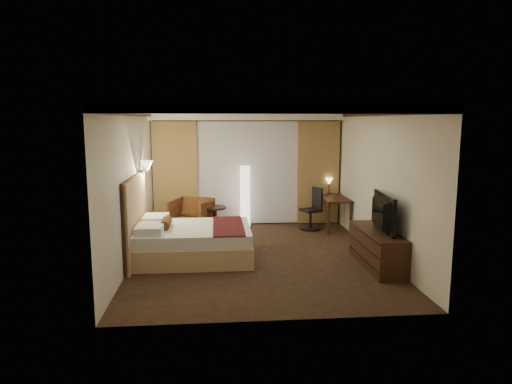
{
  "coord_description": "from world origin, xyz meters",
  "views": [
    {
      "loc": [
        -0.76,
        -8.14,
        2.51
      ],
      "look_at": [
        0.0,
        0.4,
        1.15
      ],
      "focal_mm": 32.0,
      "sensor_mm": 36.0,
      "label": 1
    }
  ],
  "objects": [
    {
      "name": "floor_lamp",
      "position": [
        -0.08,
        2.3,
        0.74
      ],
      "size": [
        0.31,
        0.31,
        1.47
      ],
      "primitive_type": null,
      "color": "white",
      "rests_on": "floor"
    },
    {
      "name": "back_wall",
      "position": [
        0.0,
        2.75,
        1.35
      ],
      "size": [
        4.5,
        0.02,
        2.7
      ],
      "primitive_type": "cube",
      "color": "beige",
      "rests_on": "floor"
    },
    {
      "name": "ceiling",
      "position": [
        0.0,
        0.0,
        2.7
      ],
      "size": [
        4.5,
        5.5,
        0.01
      ],
      "primitive_type": "cube",
      "color": "white",
      "rests_on": "back_wall"
    },
    {
      "name": "curtain_sheer",
      "position": [
        0.0,
        2.67,
        1.25
      ],
      "size": [
        2.48,
        0.04,
        2.45
      ],
      "primitive_type": "cube",
      "color": "silver",
      "rests_on": "back_wall"
    },
    {
      "name": "floor",
      "position": [
        0.0,
        0.0,
        0.0
      ],
      "size": [
        4.5,
        5.5,
        0.01
      ],
      "primitive_type": "cube",
      "color": "black",
      "rests_on": "ground"
    },
    {
      "name": "desk",
      "position": [
        1.95,
        2.04,
        0.38
      ],
      "size": [
        0.55,
        1.23,
        0.75
      ],
      "primitive_type": null,
      "color": "black",
      "rests_on": "floor"
    },
    {
      "name": "wall_sconce",
      "position": [
        -2.09,
        0.79,
        1.62
      ],
      "size": [
        0.24,
        0.24,
        0.24
      ],
      "primitive_type": null,
      "color": "white",
      "rests_on": "left_wall"
    },
    {
      "name": "curtain_right_drape",
      "position": [
        1.7,
        2.61,
        1.25
      ],
      "size": [
        1.0,
        0.14,
        2.45
      ],
      "primitive_type": "cube",
      "color": "#9F8C48",
      "rests_on": "back_wall"
    },
    {
      "name": "left_wall",
      "position": [
        -2.25,
        0.0,
        1.35
      ],
      "size": [
        0.02,
        5.5,
        2.7
      ],
      "primitive_type": "cube",
      "color": "beige",
      "rests_on": "floor"
    },
    {
      "name": "desk_lamp",
      "position": [
        1.95,
        2.51,
        0.92
      ],
      "size": [
        0.18,
        0.18,
        0.34
      ],
      "primitive_type": null,
      "color": "#FFD899",
      "rests_on": "desk"
    },
    {
      "name": "television",
      "position": [
        1.97,
        -0.75,
        0.97
      ],
      "size": [
        0.77,
        1.23,
        0.15
      ],
      "primitive_type": "imported",
      "rotation": [
        0.0,
        0.0,
        1.48
      ],
      "color": "black",
      "rests_on": "dresser"
    },
    {
      "name": "side_table",
      "position": [
        -0.79,
        1.99,
        0.28
      ],
      "size": [
        0.52,
        0.52,
        0.57
      ],
      "primitive_type": null,
      "color": "black",
      "rests_on": "floor"
    },
    {
      "name": "soffit",
      "position": [
        0.0,
        2.5,
        2.6
      ],
      "size": [
        4.5,
        0.5,
        0.2
      ],
      "primitive_type": "cube",
      "color": "white",
      "rests_on": "ceiling"
    },
    {
      "name": "office_chair",
      "position": [
        1.4,
        1.99,
        0.49
      ],
      "size": [
        0.62,
        0.62,
        0.98
      ],
      "primitive_type": null,
      "rotation": [
        0.0,
        0.0,
        0.41
      ],
      "color": "black",
      "rests_on": "floor"
    },
    {
      "name": "dresser",
      "position": [
        2.0,
        -0.75,
        0.32
      ],
      "size": [
        0.5,
        1.64,
        0.64
      ],
      "primitive_type": null,
      "color": "black",
      "rests_on": "floor"
    },
    {
      "name": "right_wall",
      "position": [
        2.25,
        0.0,
        1.35
      ],
      "size": [
        0.02,
        5.5,
        2.7
      ],
      "primitive_type": "cube",
      "color": "beige",
      "rests_on": "floor"
    },
    {
      "name": "bed",
      "position": [
        -1.16,
        -0.01,
        0.3
      ],
      "size": [
        2.05,
        1.6,
        0.6
      ],
      "primitive_type": null,
      "color": "white",
      "rests_on": "floor"
    },
    {
      "name": "headboard",
      "position": [
        -2.2,
        -0.01,
        0.75
      ],
      "size": [
        0.12,
        1.9,
        1.5
      ],
      "primitive_type": null,
      "color": "tan",
      "rests_on": "floor"
    },
    {
      "name": "crown_molding",
      "position": [
        0.0,
        0.0,
        2.64
      ],
      "size": [
        4.5,
        5.5,
        0.12
      ],
      "primitive_type": null,
      "color": "black",
      "rests_on": "ceiling"
    },
    {
      "name": "curtain_left_drape",
      "position": [
        -1.7,
        2.61,
        1.25
      ],
      "size": [
        1.0,
        0.14,
        2.45
      ],
      "primitive_type": "cube",
      "color": "#9F8C48",
      "rests_on": "back_wall"
    },
    {
      "name": "armchair",
      "position": [
        -1.32,
        1.98,
        0.42
      ],
      "size": [
        1.05,
        1.02,
        0.85
      ],
      "primitive_type": "imported",
      "rotation": [
        0.0,
        0.0,
        -0.39
      ],
      "color": "#441D14",
      "rests_on": "floor"
    }
  ]
}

